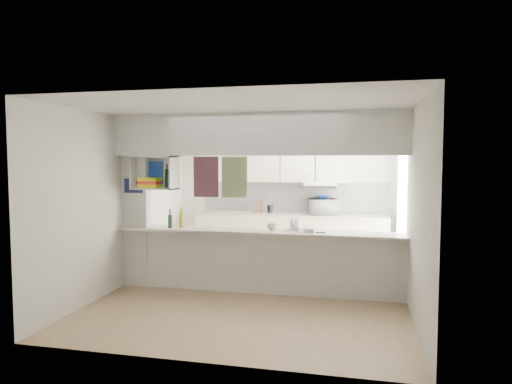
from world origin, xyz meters
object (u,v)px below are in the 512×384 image
(microwave, at_px, (324,207))
(dish_rack, at_px, (299,225))
(wine_bottles, at_px, (176,220))
(bowl, at_px, (323,197))

(microwave, bearing_deg, dish_rack, 69.33)
(wine_bottles, bearing_deg, bowl, 47.22)
(microwave, distance_m, wine_bottles, 2.99)
(bowl, bearing_deg, microwave, -78.89)
(dish_rack, bearing_deg, wine_bottles, -171.67)
(dish_rack, bearing_deg, bowl, 90.33)
(bowl, bearing_deg, wine_bottles, -132.78)
(wine_bottles, bearing_deg, dish_rack, 2.64)
(microwave, bearing_deg, wine_bottles, 31.64)
(bowl, distance_m, wine_bottles, 3.02)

